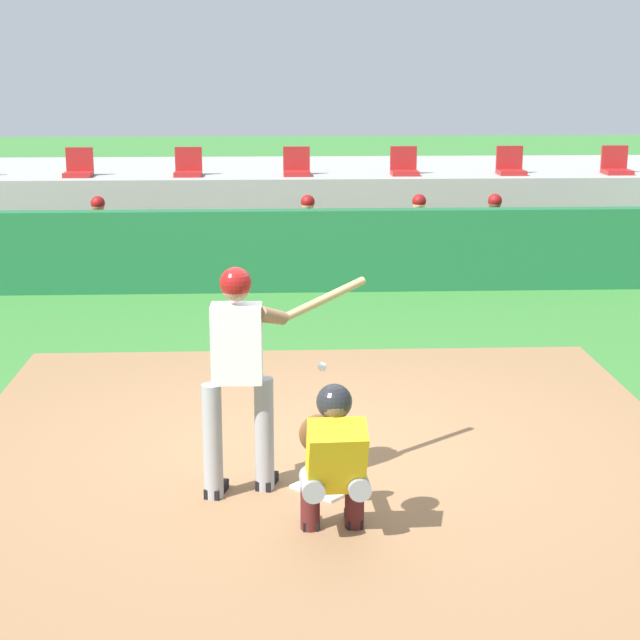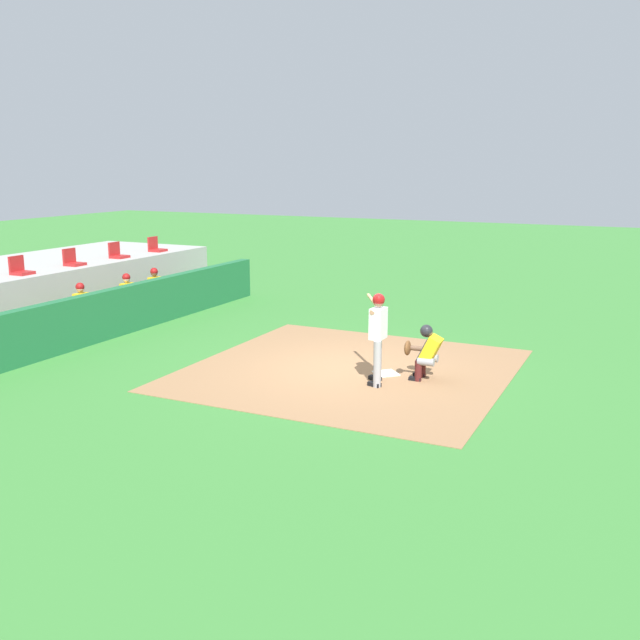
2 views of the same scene
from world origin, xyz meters
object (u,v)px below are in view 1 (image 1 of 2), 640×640
object	(u,v)px
dugout_player_2	(419,235)
stadium_seat_6	(616,166)
dugout_player_3	(495,235)
stadium_seat_5	(511,166)
home_plate	(329,486)
dugout_player_0	(98,238)
stadium_seat_3	(297,167)
stadium_seat_1	(79,168)
dugout_player_1	(308,236)
stadium_seat_2	(188,168)
stadium_seat_4	(404,167)
batter_at_plate	(241,366)
catcher_crouched	(333,455)

from	to	relation	value
dugout_player_2	stadium_seat_6	xyz separation A→B (m)	(3.71, 2.03, 0.86)
dugout_player_3	stadium_seat_5	distance (m)	2.31
home_plate	dugout_player_0	xyz separation A→B (m)	(-3.10, 8.14, 0.65)
dugout_player_0	dugout_player_3	world-z (taller)	same
dugout_player_0	stadium_seat_3	bearing A→B (deg)	33.27
stadium_seat_3	stadium_seat_6	size ratio (longest dim) A/B	1.00
home_plate	dugout_player_2	distance (m)	8.38
stadium_seat_1	stadium_seat_3	size ratio (longest dim) A/B	1.00
stadium_seat_5	stadium_seat_6	world-z (taller)	same
dugout_player_1	stadium_seat_6	size ratio (longest dim) A/B	2.71
stadium_seat_1	stadium_seat_2	distance (m)	1.86
home_plate	stadium_seat_4	size ratio (longest dim) A/B	0.92
dugout_player_3	stadium_seat_4	distance (m)	2.51
stadium_seat_3	stadium_seat_4	world-z (taller)	same
batter_at_plate	stadium_seat_1	xyz separation A→B (m)	(-3.04, 10.24, 0.50)
home_plate	stadium_seat_1	xyz separation A→B (m)	(-3.71, 10.18, 1.51)
stadium_seat_1	dugout_player_2	bearing A→B (deg)	-20.06
home_plate	stadium_seat_2	bearing A→B (deg)	100.34
home_plate	stadium_seat_6	world-z (taller)	stadium_seat_6
home_plate	stadium_seat_2	size ratio (longest dim) A/B	0.92
dugout_player_2	stadium_seat_4	distance (m)	2.21
dugout_player_0	stadium_seat_4	xyz separation A→B (m)	(4.96, 2.03, 0.86)
stadium_seat_3	stadium_seat_2	bearing A→B (deg)	180.00
dugout_player_1	stadium_seat_5	bearing A→B (deg)	29.53
catcher_crouched	dugout_player_2	xyz separation A→B (m)	(1.87, 8.96, 0.06)
home_plate	stadium_seat_3	distance (m)	10.29
catcher_crouched	dugout_player_3	size ratio (longest dim) A/B	1.16
dugout_player_1	stadium_seat_4	size ratio (longest dim) A/B	2.71
stadium_seat_4	dugout_player_3	bearing A→B (deg)	-59.67
dugout_player_2	stadium_seat_4	bearing A→B (deg)	89.98
catcher_crouched	stadium_seat_2	distance (m)	11.19
catcher_crouched	stadium_seat_2	xyz separation A→B (m)	(-1.84, 11.00, 0.93)
stadium_seat_6	home_plate	bearing A→B (deg)	-118.69
stadium_seat_4	dugout_player_0	bearing A→B (deg)	-157.69
dugout_player_1	stadium_seat_2	bearing A→B (deg)	134.22
catcher_crouched	dugout_player_1	xyz separation A→B (m)	(0.14, 8.96, 0.06)
stadium_seat_1	stadium_seat_4	distance (m)	5.57
home_plate	stadium_seat_5	distance (m)	10.94
stadium_seat_1	stadium_seat_6	bearing A→B (deg)	0.00
dugout_player_1	stadium_seat_5	xyz separation A→B (m)	(3.59, 2.03, 0.86)
stadium_seat_2	dugout_player_1	bearing A→B (deg)	-45.78
dugout_player_0	stadium_seat_2	distance (m)	2.53
home_plate	stadium_seat_4	world-z (taller)	stadium_seat_4
home_plate	catcher_crouched	size ratio (longest dim) A/B	0.29
batter_at_plate	dugout_player_3	size ratio (longest dim) A/B	1.39
batter_at_plate	dugout_player_1	xyz separation A→B (m)	(0.80, 8.20, -0.36)
stadium_seat_4	batter_at_plate	bearing A→B (deg)	-103.88
batter_at_plate	stadium_seat_6	xyz separation A→B (m)	(6.24, 10.24, 0.50)
catcher_crouched	dugout_player_3	world-z (taller)	dugout_player_3
dugout_player_3	stadium_seat_6	size ratio (longest dim) A/B	2.71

